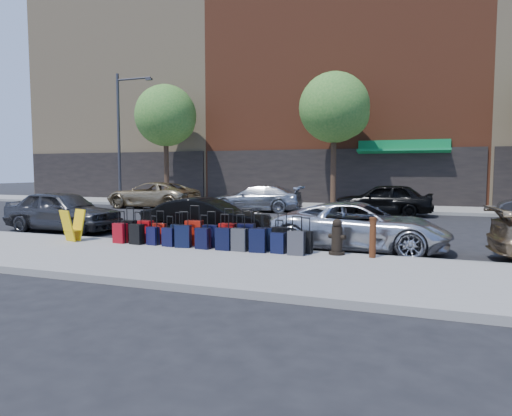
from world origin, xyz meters
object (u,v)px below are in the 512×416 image
at_px(tree_left, 168,117).
at_px(car_far_1, 257,198).
at_px(fire_hydrant, 337,238).
at_px(display_rack, 73,226).
at_px(car_far_2, 383,199).
at_px(suitcase_front_5, 211,236).
at_px(bollard, 373,237).
at_px(car_near_2, 360,226).
at_px(tree_center, 337,109).
at_px(car_near_0, 63,211).
at_px(streetlight, 121,130).
at_px(car_near_1, 208,219).
at_px(car_far_0, 152,195).

distance_m(tree_left, car_far_1, 8.87).
height_order(fire_hydrant, display_rack, display_rack).
height_order(tree_left, car_far_2, tree_left).
distance_m(suitcase_front_5, display_rack, 4.10).
relative_size(bollard, car_far_1, 0.19).
bearing_deg(fire_hydrant, display_rack, -157.85).
height_order(bollard, car_near_2, car_near_2).
bearing_deg(car_far_1, bollard, 25.68).
bearing_deg(suitcase_front_5, tree_left, 117.40).
bearing_deg(tree_left, tree_center, 0.00).
height_order(tree_center, suitcase_front_5, tree_center).
distance_m(tree_center, car_near_0, 15.11).
bearing_deg(car_far_1, streetlight, -108.18).
relative_size(display_rack, car_near_0, 0.21).
bearing_deg(car_near_1, bollard, -115.26).
bearing_deg(display_rack, suitcase_front_5, 24.78).
bearing_deg(display_rack, car_far_1, 103.49).
xyz_separation_m(suitcase_front_5, car_far_0, (-9.31, 11.53, 0.29)).
xyz_separation_m(streetlight, display_rack, (8.79, -14.08, -4.08)).
xyz_separation_m(tree_center, bollard, (3.52, -14.35, -4.79)).
distance_m(tree_center, car_far_2, 6.06).
bearing_deg(streetlight, tree_left, 13.39).
height_order(suitcase_front_5, fire_hydrant, suitcase_front_5).
bearing_deg(car_near_2, tree_left, 47.45).
xyz_separation_m(car_near_2, car_far_1, (-6.55, 9.76, 0.04)).
relative_size(tree_left, car_near_0, 1.71).
xyz_separation_m(fire_hydrant, car_far_2, (0.08, 11.51, 0.22)).
bearing_deg(car_far_1, car_near_1, 5.69).
bearing_deg(car_near_2, tree_center, 13.88).
distance_m(tree_center, car_far_0, 11.29).
height_order(bollard, car_far_1, car_far_1).
xyz_separation_m(suitcase_front_5, display_rack, (-4.08, -0.43, 0.14)).
bearing_deg(car_far_2, car_near_0, -45.52).
distance_m(tree_center, fire_hydrant, 15.29).
bearing_deg(car_far_2, tree_left, -101.31).
relative_size(car_near_1, car_far_2, 0.87).
distance_m(tree_left, car_near_1, 16.07).
relative_size(display_rack, car_far_0, 0.17).
xyz_separation_m(display_rack, car_far_1, (1.09, 11.93, 0.11)).
height_order(fire_hydrant, bollard, bollard).
xyz_separation_m(bollard, display_rack, (-8.16, -0.43, -0.04)).
distance_m(car_near_2, car_far_1, 11.76).
relative_size(tree_center, car_near_2, 1.57).
height_order(tree_left, streetlight, streetlight).
relative_size(tree_left, fire_hydrant, 8.58).
bearing_deg(car_far_2, car_near_2, 1.69).
xyz_separation_m(tree_center, car_near_1, (-1.58, -12.48, -4.77)).
bearing_deg(car_near_1, display_rack, 121.69).
distance_m(bollard, display_rack, 8.17).
xyz_separation_m(tree_left, car_near_2, (13.50, -12.62, -4.77)).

